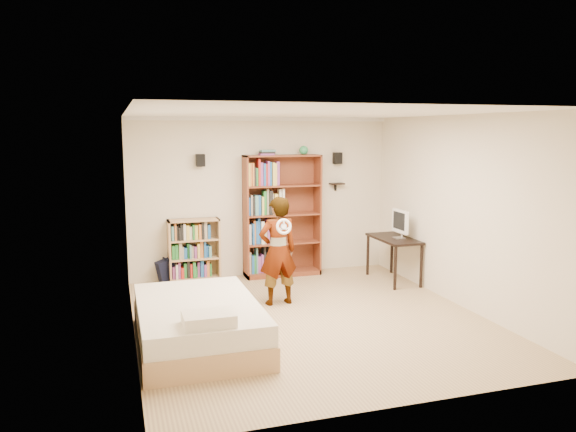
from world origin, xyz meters
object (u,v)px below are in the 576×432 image
object	(u,v)px
daybed	(198,318)
low_bookshelf	(194,251)
computer_desk	(393,259)
person	(278,251)
tall_bookshelf	(282,216)

from	to	relation	value
daybed	low_bookshelf	bearing A→B (deg)	82.92
low_bookshelf	computer_desk	size ratio (longest dim) A/B	0.97
daybed	person	size ratio (longest dim) A/B	1.36
tall_bookshelf	computer_desk	distance (m)	2.00
tall_bookshelf	low_bookshelf	size ratio (longest dim) A/B	1.99
daybed	computer_desk	bearing A→B (deg)	27.54
low_bookshelf	tall_bookshelf	bearing A→B (deg)	-1.31
low_bookshelf	person	distance (m)	1.88
computer_desk	daybed	size ratio (longest dim) A/B	0.51
low_bookshelf	computer_desk	xyz separation A→B (m)	(3.16, -0.95, -0.16)
computer_desk	daybed	world-z (taller)	computer_desk
computer_desk	low_bookshelf	bearing A→B (deg)	163.31
computer_desk	daybed	distance (m)	3.95
tall_bookshelf	low_bookshelf	world-z (taller)	tall_bookshelf
person	daybed	bearing A→B (deg)	36.39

